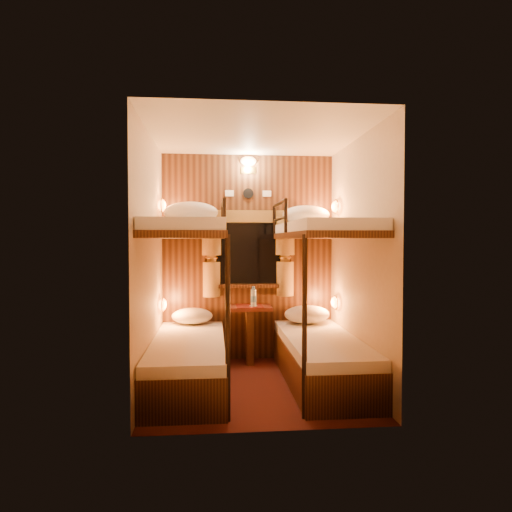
{
  "coord_description": "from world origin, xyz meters",
  "views": [
    {
      "loc": [
        -0.41,
        -4.32,
        1.4
      ],
      "look_at": [
        0.01,
        0.15,
        1.25
      ],
      "focal_mm": 32.0,
      "sensor_mm": 36.0,
      "label": 1
    }
  ],
  "objects": [
    {
      "name": "sachet_a",
      "position": [
        0.04,
        0.83,
        0.65
      ],
      "size": [
        0.1,
        0.08,
        0.01
      ],
      "primitive_type": "cube",
      "rotation": [
        0.0,
        0.0,
        -0.26
      ],
      "color": "silver",
      "rests_on": "table"
    },
    {
      "name": "wall_left",
      "position": [
        -1.0,
        0.0,
        1.2
      ],
      "size": [
        0.0,
        2.4,
        2.4
      ],
      "primitive_type": "plane",
      "rotation": [
        1.57,
        0.0,
        1.57
      ],
      "color": "#C6B293",
      "rests_on": "floor"
    },
    {
      "name": "curtains",
      "position": [
        0.0,
        0.97,
        1.26
      ],
      "size": [
        1.1,
        0.22,
        1.0
      ],
      "color": "olive",
      "rests_on": "back_panel"
    },
    {
      "name": "wall_front",
      "position": [
        0.0,
        -1.05,
        1.2
      ],
      "size": [
        2.4,
        0.0,
        2.4
      ],
      "primitive_type": "plane",
      "rotation": [
        -1.57,
        0.0,
        0.0
      ],
      "color": "#C6B293",
      "rests_on": "floor"
    },
    {
      "name": "back_panel",
      "position": [
        0.0,
        1.04,
        1.2
      ],
      "size": [
        2.0,
        0.03,
        2.4
      ],
      "primitive_type": "cube",
      "color": "black",
      "rests_on": "floor"
    },
    {
      "name": "bunk_right",
      "position": [
        0.65,
        0.07,
        0.56
      ],
      "size": [
        0.72,
        1.9,
        1.82
      ],
      "color": "black",
      "rests_on": "floor"
    },
    {
      "name": "pillow_lower_left",
      "position": [
        -0.65,
        0.84,
        0.55
      ],
      "size": [
        0.46,
        0.33,
        0.18
      ],
      "primitive_type": "ellipsoid",
      "color": "silver",
      "rests_on": "bunk_left"
    },
    {
      "name": "wall_right",
      "position": [
        1.0,
        0.0,
        1.2
      ],
      "size": [
        0.0,
        2.4,
        2.4
      ],
      "primitive_type": "plane",
      "rotation": [
        1.57,
        0.0,
        -1.57
      ],
      "color": "#C6B293",
      "rests_on": "floor"
    },
    {
      "name": "bottle_left",
      "position": [
        0.04,
        0.79,
        0.75
      ],
      "size": [
        0.07,
        0.07,
        0.23
      ],
      "rotation": [
        0.0,
        0.0,
        0.18
      ],
      "color": "#99BFE5",
      "rests_on": "table"
    },
    {
      "name": "pillow_upper_right",
      "position": [
        0.65,
        0.84,
        1.69
      ],
      "size": [
        0.54,
        0.39,
        0.21
      ],
      "primitive_type": "ellipsoid",
      "color": "silver",
      "rests_on": "bunk_right"
    },
    {
      "name": "wall_back",
      "position": [
        0.0,
        1.05,
        1.2
      ],
      "size": [
        2.4,
        0.0,
        2.4
      ],
      "primitive_type": "plane",
      "rotation": [
        1.57,
        0.0,
        0.0
      ],
      "color": "#C6B293",
      "rests_on": "floor"
    },
    {
      "name": "floor",
      "position": [
        0.0,
        0.0,
        0.0
      ],
      "size": [
        2.1,
        2.1,
        0.0
      ],
      "primitive_type": "plane",
      "color": "#3E1111",
      "rests_on": "ground"
    },
    {
      "name": "pillow_upper_left",
      "position": [
        -0.65,
        0.67,
        1.7
      ],
      "size": [
        0.59,
        0.42,
        0.23
      ],
      "primitive_type": "ellipsoid",
      "color": "silver",
      "rests_on": "bunk_left"
    },
    {
      "name": "bunk_left",
      "position": [
        -0.65,
        0.07,
        0.56
      ],
      "size": [
        0.72,
        1.9,
        1.82
      ],
      "color": "black",
      "rests_on": "floor"
    },
    {
      "name": "table",
      "position": [
        0.0,
        0.85,
        0.41
      ],
      "size": [
        0.5,
        0.34,
        0.66
      ],
      "color": "#552613",
      "rests_on": "floor"
    },
    {
      "name": "bottle_right",
      "position": [
        0.05,
        0.83,
        0.74
      ],
      "size": [
        0.06,
        0.06,
        0.21
      ],
      "rotation": [
        0.0,
        0.0,
        0.12
      ],
      "color": "#99BFE5",
      "rests_on": "table"
    },
    {
      "name": "back_fixtures",
      "position": [
        0.0,
        1.0,
        2.25
      ],
      "size": [
        0.54,
        0.09,
        0.48
      ],
      "color": "black",
      "rests_on": "back_panel"
    },
    {
      "name": "window",
      "position": [
        0.0,
        1.0,
        1.18
      ],
      "size": [
        1.0,
        0.12,
        0.79
      ],
      "color": "black",
      "rests_on": "back_panel"
    },
    {
      "name": "sachet_b",
      "position": [
        0.05,
        0.95,
        0.65
      ],
      "size": [
        0.08,
        0.08,
        0.0
      ],
      "primitive_type": "cube",
      "rotation": [
        0.0,
        0.0,
        0.63
      ],
      "color": "silver",
      "rests_on": "table"
    },
    {
      "name": "pillow_lower_right",
      "position": [
        0.65,
        0.76,
        0.56
      ],
      "size": [
        0.52,
        0.37,
        0.2
      ],
      "primitive_type": "ellipsoid",
      "color": "silver",
      "rests_on": "bunk_right"
    },
    {
      "name": "reading_lamps",
      "position": [
        -0.0,
        0.7,
        1.24
      ],
      "size": [
        2.0,
        0.2,
        1.25
      ],
      "color": "orange",
      "rests_on": "wall_left"
    },
    {
      "name": "ceiling",
      "position": [
        0.0,
        0.0,
        2.4
      ],
      "size": [
        2.1,
        2.1,
        0.0
      ],
      "primitive_type": "plane",
      "rotation": [
        3.14,
        0.0,
        0.0
      ],
      "color": "silver",
      "rests_on": "wall_back"
    }
  ]
}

